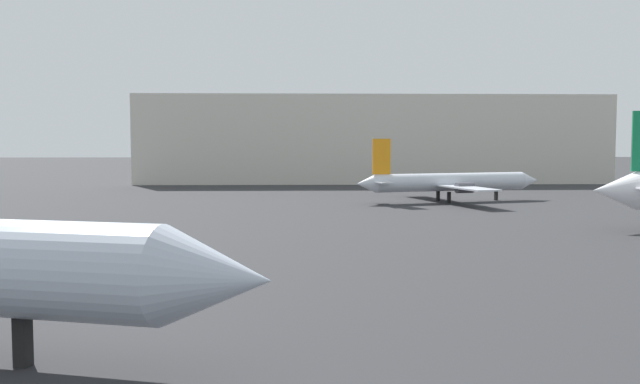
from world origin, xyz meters
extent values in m
cone|color=#B2BCCC|center=(-3.85, 8.91, 3.47)|extent=(4.55, 4.31, 3.42)
cube|color=black|center=(-10.83, 10.87, 0.88)|extent=(0.62, 0.62, 1.76)
cone|color=white|center=(26.51, 46.44, 3.52)|extent=(4.00, 3.70, 3.35)
cylinder|color=silver|center=(18.70, 75.48, 2.53)|extent=(20.52, 7.90, 2.27)
cone|color=silver|center=(29.85, 78.68, 2.53)|extent=(3.03, 2.87, 2.27)
cone|color=silver|center=(7.55, 72.27, 2.53)|extent=(3.03, 2.87, 2.27)
cube|color=silver|center=(17.71, 75.19, 2.19)|extent=(9.08, 21.93, 0.17)
cube|color=silver|center=(9.10, 72.72, 2.76)|extent=(3.36, 6.34, 0.12)
cube|color=orange|center=(9.45, 72.82, 5.85)|extent=(2.29, 0.85, 4.36)
cylinder|color=#4C4C54|center=(17.15, 79.36, 2.08)|extent=(2.45, 1.86, 1.31)
cylinder|color=#4C4C54|center=(19.45, 71.36, 2.08)|extent=(2.45, 1.86, 1.31)
cube|color=black|center=(25.07, 77.31, 0.70)|extent=(0.45, 0.45, 1.40)
cube|color=black|center=(17.31, 76.58, 0.70)|extent=(0.45, 0.45, 1.40)
cube|color=black|center=(18.11, 73.79, 0.70)|extent=(0.45, 0.45, 1.40)
cube|color=beige|center=(13.19, 118.88, 7.92)|extent=(85.03, 18.07, 15.85)
camera|label=1|loc=(-1.34, -13.93, 7.96)|focal=39.91mm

